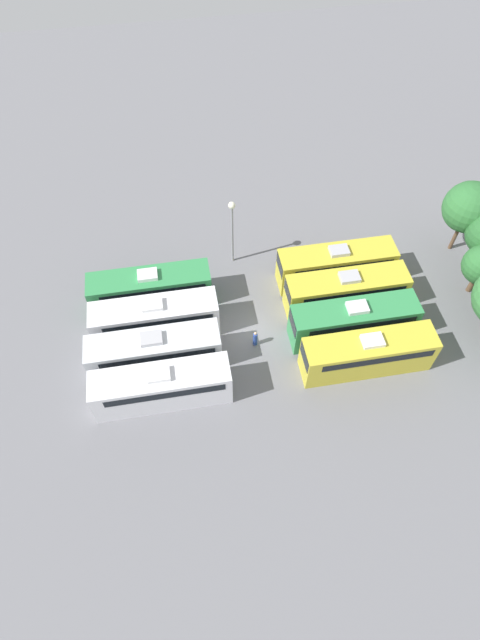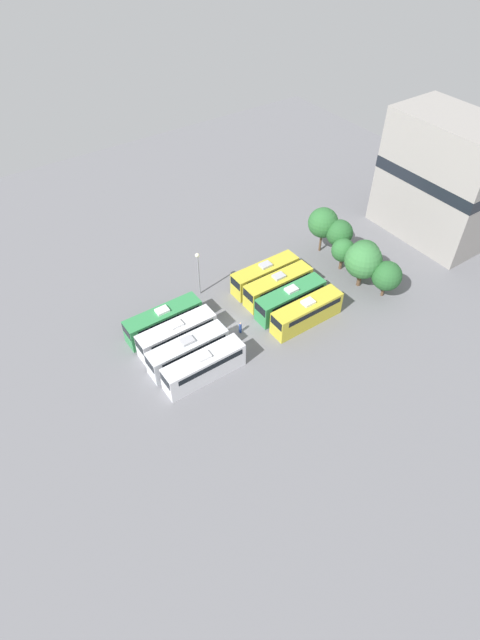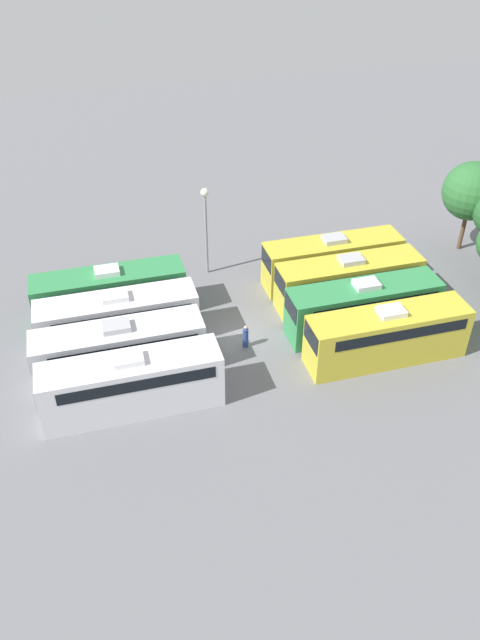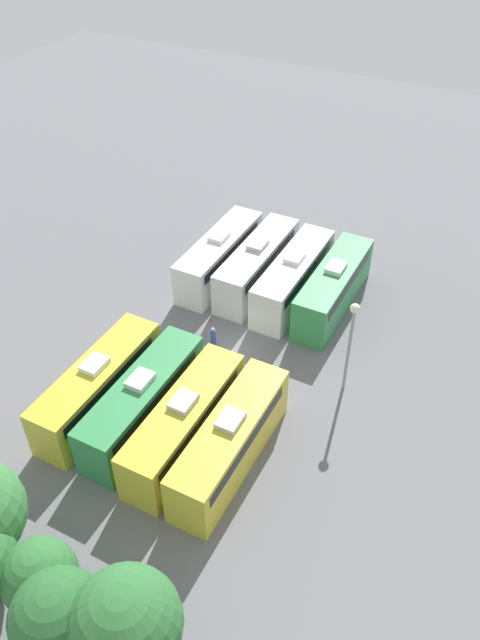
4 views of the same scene
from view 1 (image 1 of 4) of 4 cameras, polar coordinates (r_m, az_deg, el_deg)
ground_plane at (r=41.32m, az=1.51°, el=-1.41°), size 115.15×115.15×0.00m
bus_0 at (r=42.38m, az=-10.15°, el=3.59°), size 2.55×10.09×3.75m
bus_1 at (r=40.42m, az=-9.61°, el=0.26°), size 2.55×10.09×3.75m
bus_2 at (r=38.65m, az=-9.69°, el=-3.50°), size 2.55×10.09×3.75m
bus_3 at (r=37.01m, az=-8.89°, el=-7.47°), size 2.55×10.09×3.75m
bus_4 at (r=44.27m, az=10.94°, el=6.26°), size 2.55×10.09×3.75m
bus_5 at (r=42.51m, az=12.04°, el=3.33°), size 2.55×10.09×3.75m
bus_6 at (r=40.73m, az=12.86°, el=-0.03°), size 2.55×10.09×3.75m
bus_7 at (r=39.23m, az=14.43°, el=-3.67°), size 2.55×10.09×3.75m
worker_person at (r=40.06m, az=1.75°, el=-2.16°), size 0.36×0.36×1.62m
light_pole at (r=42.98m, az=-0.91°, el=11.14°), size 0.60×0.60×6.86m
tree_0 at (r=48.20m, az=24.71°, el=11.62°), size 4.47×4.47×7.22m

